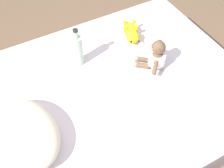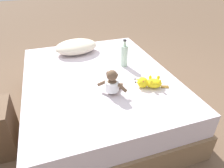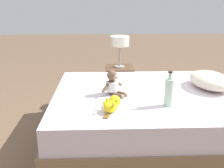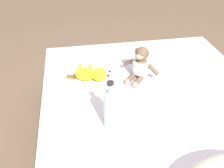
{
  "view_description": "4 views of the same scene",
  "coord_description": "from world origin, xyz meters",
  "views": [
    {
      "loc": [
        -1.15,
        0.63,
        2.06
      ],
      "look_at": [
        0.0,
        0.0,
        0.55
      ],
      "focal_mm": 48.44,
      "sensor_mm": 36.0,
      "label": 1
    },
    {
      "loc": [
        -0.44,
        -1.78,
        1.53
      ],
      "look_at": [
        0.03,
        -0.38,
        0.6
      ],
      "focal_mm": 32.13,
      "sensor_mm": 36.0,
      "label": 2
    },
    {
      "loc": [
        2.35,
        -0.47,
        1.37
      ],
      "look_at": [
        0.03,
        -0.38,
        0.6
      ],
      "focal_mm": 41.3,
      "sensor_mm": 36.0,
      "label": 3
    },
    {
      "loc": [
        0.49,
        1.07,
        1.51
      ],
      "look_at": [
        0.27,
        -0.23,
        0.55
      ],
      "focal_mm": 39.29,
      "sensor_mm": 36.0,
      "label": 4
    }
  ],
  "objects": [
    {
      "name": "plush_monkey",
      "position": [
        0.04,
        -0.37,
        0.59
      ],
      "size": [
        0.26,
        0.26,
        0.24
      ],
      "color": "brown",
      "rests_on": "bed"
    },
    {
      "name": "ground_plane",
      "position": [
        0.0,
        0.0,
        0.0
      ],
      "size": [
        16.0,
        16.0,
        0.0
      ],
      "primitive_type": "plane",
      "color": "brown"
    },
    {
      "name": "plush_yellow_creature",
      "position": [
        0.39,
        -0.39,
        0.54
      ],
      "size": [
        0.32,
        0.18,
        0.1
      ],
      "color": "yellow",
      "rests_on": "bed"
    },
    {
      "name": "pillow",
      "position": [
        -0.11,
        0.63,
        0.58
      ],
      "size": [
        0.57,
        0.43,
        0.16
      ],
      "color": "beige",
      "rests_on": "bed"
    },
    {
      "name": "bed",
      "position": [
        0.0,
        0.0,
        0.24
      ],
      "size": [
        1.52,
        1.92,
        0.5
      ],
      "color": "#846647",
      "rests_on": "ground_plane"
    },
    {
      "name": "glass_bottle",
      "position": [
        0.33,
        0.09,
        0.62
      ],
      "size": [
        0.08,
        0.08,
        0.31
      ],
      "color": "#B2D1B7",
      "rests_on": "bed"
    }
  ]
}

